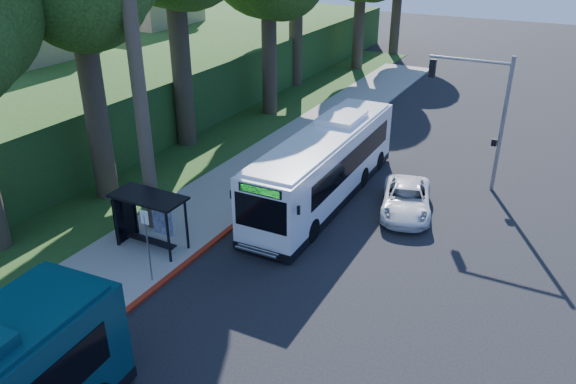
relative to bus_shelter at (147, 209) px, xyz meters
The scene contains 10 objects.
ground 8.00m from the bus_shelter, 21.51° to the left, with size 140.00×140.00×0.00m, color black.
sidewalk 3.35m from the bus_shelter, 90.90° to the left, with size 4.50×70.00×0.12m, color gray.
red_curb 3.07m from the bus_shelter, 26.83° to the right, with size 0.25×30.00×0.13m, color maroon.
grass_verge 9.90m from the bus_shelter, 126.16° to the left, with size 8.00×70.00×0.06m, color #234719.
bus_shelter is the anchor object (origin of this frame).
stop_sign_pole 2.85m from the bus_shelter, 49.08° to the right, with size 0.35×0.06×3.17m.
traffic_signal_pole 17.15m from the bus_shelter, 49.36° to the left, with size 4.10×0.30×7.00m.
hillside_backdrop 26.18m from the bus_shelter, 136.68° to the left, with size 24.00×60.00×8.80m.
white_bus 9.16m from the bus_shelter, 59.45° to the left, with size 2.92×12.89×3.83m.
pickup 12.12m from the bus_shelter, 43.16° to the left, with size 2.26×4.91×1.36m, color white.
Camera 1 is at (7.79, -18.62, 12.70)m, focal length 35.00 mm.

